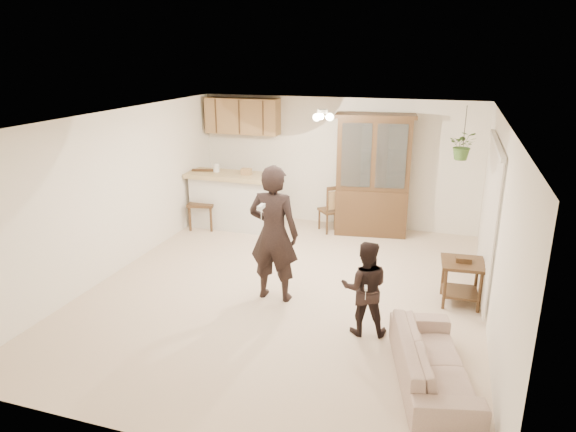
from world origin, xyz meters
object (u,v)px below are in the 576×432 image
(chair_hutch_left, at_px, (348,216))
(side_table, at_px, (461,282))
(china_hutch, at_px, (373,176))
(chair_hutch_right, at_px, (331,218))
(child, at_px, (365,282))
(sofa, at_px, (433,353))
(adult, at_px, (274,238))
(chair_bar, at_px, (203,212))

(chair_hutch_left, bearing_deg, side_table, -31.18)
(china_hutch, xyz_separation_m, chair_hutch_right, (-0.74, -0.11, -0.85))
(child, xyz_separation_m, chair_hutch_right, (-1.25, 3.57, -0.41))
(side_table, bearing_deg, sofa, -97.95)
(adult, height_order, chair_hutch_left, adult)
(chair_bar, relative_size, chair_hutch_right, 1.22)
(side_table, xyz_separation_m, chair_hutch_left, (-2.10, 2.58, -0.05))
(sofa, height_order, china_hutch, china_hutch)
(side_table, bearing_deg, china_hutch, 123.33)
(side_table, bearing_deg, adult, -166.03)
(china_hutch, relative_size, chair_hutch_left, 2.32)
(chair_hutch_right, bearing_deg, side_table, 95.44)
(adult, height_order, china_hutch, china_hutch)
(adult, bearing_deg, sofa, 149.20)
(china_hutch, bearing_deg, sofa, -80.96)
(chair_bar, bearing_deg, sofa, -52.32)
(side_table, xyz_separation_m, chair_hutch_right, (-2.39, 2.39, -0.06))
(chair_bar, distance_m, chair_hutch_right, 2.51)
(side_table, distance_m, chair_bar, 5.15)
(sofa, height_order, chair_hutch_right, chair_hutch_right)
(adult, relative_size, china_hutch, 0.80)
(sofa, xyz_separation_m, side_table, (0.28, 1.98, -0.05))
(adult, xyz_separation_m, china_hutch, (0.86, 3.12, 0.22))
(adult, relative_size, side_table, 2.62)
(china_hutch, height_order, chair_hutch_right, china_hutch)
(adult, bearing_deg, chair_hutch_left, -96.48)
(china_hutch, height_order, chair_hutch_left, china_hutch)
(sofa, distance_m, adult, 2.66)
(sofa, relative_size, chair_hutch_right, 2.00)
(chair_hutch_left, bearing_deg, chair_bar, -144.15)
(chair_hutch_left, relative_size, chair_hutch_right, 1.04)
(child, xyz_separation_m, chair_bar, (-3.69, 2.97, -0.35))
(chair_bar, height_order, chair_hutch_left, chair_bar)
(adult, xyz_separation_m, chair_hutch_right, (0.11, 3.01, -0.64))
(child, relative_size, chair_hutch_right, 1.44)
(sofa, distance_m, child, 1.22)
(side_table, relative_size, chair_hutch_right, 0.73)
(sofa, bearing_deg, china_hutch, 3.23)
(chair_hutch_right, bearing_deg, china_hutch, 148.75)
(child, distance_m, side_table, 1.67)
(china_hutch, bearing_deg, chair_hutch_right, -179.65)
(sofa, bearing_deg, chair_hutch_left, 8.04)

